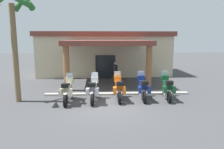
# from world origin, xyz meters

# --- Properties ---
(ground_plane) EXTENTS (80.00, 80.00, 0.00)m
(ground_plane) POSITION_xyz_m (0.00, 0.00, 0.00)
(ground_plane) COLOR #424244
(motel_building) EXTENTS (13.19, 10.58, 4.22)m
(motel_building) POSITION_xyz_m (-0.07, 10.79, 2.18)
(motel_building) COLOR beige
(motel_building) RESTS_ON ground_plane
(motorcycle_cream) EXTENTS (0.71, 2.21, 1.61)m
(motorcycle_cream) POSITION_xyz_m (-2.27, 0.89, 0.70)
(motorcycle_cream) COLOR black
(motorcycle_cream) RESTS_ON ground_plane
(motorcycle_silver) EXTENTS (0.72, 2.21, 1.61)m
(motorcycle_silver) POSITION_xyz_m (-0.80, 1.02, 0.70)
(motorcycle_silver) COLOR black
(motorcycle_silver) RESTS_ON ground_plane
(motorcycle_orange) EXTENTS (0.70, 2.21, 1.61)m
(motorcycle_orange) POSITION_xyz_m (0.67, 1.28, 0.70)
(motorcycle_orange) COLOR black
(motorcycle_orange) RESTS_ON ground_plane
(motorcycle_blue) EXTENTS (0.72, 2.21, 1.61)m
(motorcycle_blue) POSITION_xyz_m (2.14, 1.37, 0.70)
(motorcycle_blue) COLOR black
(motorcycle_blue) RESTS_ON ground_plane
(motorcycle_green) EXTENTS (0.74, 2.21, 1.61)m
(motorcycle_green) POSITION_xyz_m (3.60, 1.35, 0.70)
(motorcycle_green) COLOR black
(motorcycle_green) RESTS_ON ground_plane
(pedestrian) EXTENTS (0.37, 0.43, 1.71)m
(pedestrian) POSITION_xyz_m (0.78, 6.44, 0.99)
(pedestrian) COLOR black
(pedestrian) RESTS_ON ground_plane
(palm_tree_roadside) EXTENTS (2.54, 2.59, 6.51)m
(palm_tree_roadside) POSITION_xyz_m (-5.17, 1.27, 4.81)
(palm_tree_roadside) COLOR brown
(palm_tree_roadside) RESTS_ON ground_plane
(curb_strip) EXTENTS (9.34, 0.36, 0.12)m
(curb_strip) POSITION_xyz_m (0.67, 2.53, 0.06)
(curb_strip) COLOR #ADA89E
(curb_strip) RESTS_ON ground_plane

